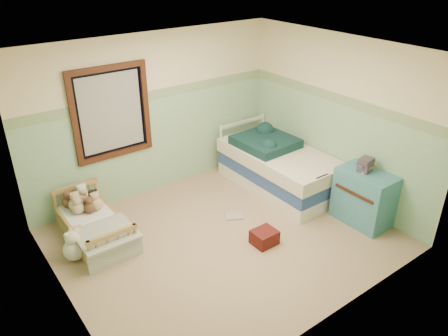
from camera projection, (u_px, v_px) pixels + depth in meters
floor at (225, 239)px, 5.95m from camera, size 4.20×3.60×0.02m
ceiling at (225, 53)px, 4.80m from camera, size 4.20×3.60×0.02m
wall_back at (155, 115)px, 6.66m from camera, size 4.20×0.04×2.50m
wall_front at (338, 222)px, 4.09m from camera, size 4.20×0.04×2.50m
wall_left at (53, 210)px, 4.26m from camera, size 0.04×3.60×2.50m
wall_right at (337, 120)px, 6.49m from camera, size 0.04×3.60×2.50m
wainscot_mint at (158, 145)px, 6.88m from camera, size 4.20×0.01×1.50m
border_strip at (154, 95)px, 6.50m from camera, size 4.20×0.01×0.15m
window_frame at (112, 113)px, 6.17m from camera, size 1.16×0.06×1.36m
window_blinds at (111, 113)px, 6.18m from camera, size 0.92×0.01×1.12m
toddler_bed_frame at (96, 233)px, 5.91m from camera, size 0.66×1.32×0.17m
toddler_mattress at (94, 224)px, 5.85m from camera, size 0.61×1.27×0.12m
patchwork_quilt at (106, 234)px, 5.52m from camera, size 0.72×0.66×0.03m
plush_bed_brown at (69, 202)px, 6.06m from camera, size 0.18×0.18×0.18m
plush_bed_white at (83, 197)px, 6.16m from camera, size 0.21×0.21×0.21m
plush_bed_tan at (78, 208)px, 5.93m from camera, size 0.17×0.17×0.17m
plush_bed_dark at (94, 202)px, 6.04m from camera, size 0.20×0.20×0.20m
plush_floor_cream at (74, 250)px, 5.49m from camera, size 0.29×0.29×0.29m
plush_floor_tan at (78, 243)px, 5.64m from camera, size 0.26×0.26×0.26m
twin_bed_frame at (278, 181)px, 7.15m from camera, size 0.99×1.99×0.22m
twin_boxspring at (279, 170)px, 7.05m from camera, size 0.99×1.99×0.22m
twin_mattress at (280, 157)px, 6.95m from camera, size 1.03×2.03×0.22m
teal_blanket at (266, 142)px, 7.05m from camera, size 0.87×0.92×0.14m
dresser at (364, 197)px, 6.15m from camera, size 0.49×0.79×0.79m
book_stack at (366, 165)px, 5.97m from camera, size 0.22×0.19×0.20m
red_pillow at (264, 237)px, 5.80m from camera, size 0.32×0.28×0.20m
floor_book at (234, 216)px, 6.41m from camera, size 0.32×0.29×0.02m
extra_plush_0 at (76, 205)px, 5.98m from camera, size 0.20×0.20×0.20m
extra_plush_1 at (96, 204)px, 6.01m from camera, size 0.19×0.19×0.19m
extra_plush_2 at (90, 207)px, 5.95m from camera, size 0.16×0.16×0.16m
extra_plush_3 at (85, 199)px, 6.14m from camera, size 0.18×0.18×0.18m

